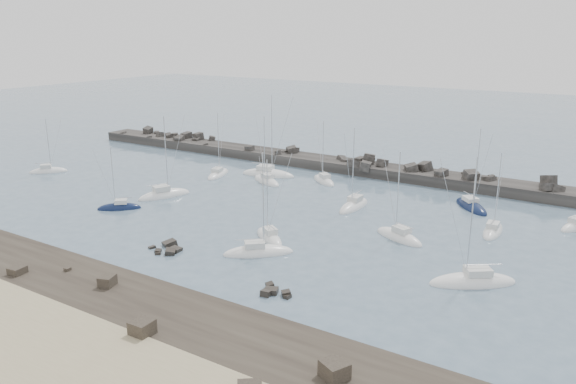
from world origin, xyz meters
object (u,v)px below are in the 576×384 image
object	(u,v)px
sailboat_4	(268,175)
sailboat_10	(493,231)
sailboat_9	(399,237)
sailboat_11	(473,282)
sailboat_0	(48,172)
sailboat_14	(267,181)
sailboat_13	(324,181)
sailboat_2	(119,208)
sailboat_8	(471,207)
sailboat_3	(164,196)
sailboat_5	(269,238)
sailboat_7	(258,253)
sailboat_6	(354,206)
sailboat_1	(218,175)

from	to	relation	value
sailboat_4	sailboat_10	distance (m)	42.35
sailboat_9	sailboat_11	distance (m)	14.03
sailboat_0	sailboat_11	size ratio (longest dim) A/B	0.74
sailboat_14	sailboat_11	bearing A→B (deg)	-28.21
sailboat_0	sailboat_13	bearing A→B (deg)	24.69
sailboat_2	sailboat_8	xyz separation A→B (m)	(43.67, 28.12, 0.00)
sailboat_3	sailboat_4	world-z (taller)	sailboat_4
sailboat_2	sailboat_10	distance (m)	52.42
sailboat_5	sailboat_9	distance (m)	16.39
sailboat_3	sailboat_7	world-z (taller)	sailboat_3
sailboat_10	sailboat_13	size ratio (longest dim) A/B	1.00
sailboat_4	sailboat_13	xyz separation A→B (m)	(10.67, 1.56, -0.01)
sailboat_9	sailboat_6	bearing A→B (deg)	140.39
sailboat_4	sailboat_7	xyz separation A→B (m)	(19.79, -31.15, -0.01)
sailboat_3	sailboat_13	world-z (taller)	sailboat_3
sailboat_0	sailboat_2	distance (m)	29.35
sailboat_10	sailboat_14	world-z (taller)	sailboat_14
sailboat_7	sailboat_8	size ratio (longest dim) A/B	1.02
sailboat_5	sailboat_13	bearing A→B (deg)	104.94
sailboat_8	sailboat_3	bearing A→B (deg)	-154.84
sailboat_7	sailboat_8	distance (m)	35.39
sailboat_3	sailboat_11	bearing A→B (deg)	-6.94
sailboat_1	sailboat_9	xyz separation A→B (m)	(39.64, -12.83, 0.02)
sailboat_10	sailboat_13	bearing A→B (deg)	161.21
sailboat_8	sailboat_10	size ratio (longest dim) A/B	1.14
sailboat_4	sailboat_5	distance (m)	31.94
sailboat_0	sailboat_9	size ratio (longest dim) A/B	0.89
sailboat_0	sailboat_3	bearing A→B (deg)	-0.13
sailboat_1	sailboat_2	bearing A→B (deg)	-89.40
sailboat_8	sailboat_11	xyz separation A→B (m)	(7.05, -26.03, 0.01)
sailboat_4	sailboat_6	world-z (taller)	sailboat_4
sailboat_6	sailboat_7	world-z (taller)	sailboat_7
sailboat_0	sailboat_4	distance (m)	40.73
sailboat_4	sailboat_11	xyz separation A→B (m)	(43.27, -25.84, -0.00)
sailboat_10	sailboat_14	size ratio (longest dim) A/B	0.92
sailboat_8	sailboat_11	distance (m)	26.97
sailboat_7	sailboat_10	distance (m)	31.02
sailboat_2	sailboat_13	size ratio (longest dim) A/B	0.89
sailboat_0	sailboat_4	world-z (taller)	sailboat_4
sailboat_4	sailboat_9	world-z (taller)	sailboat_4
sailboat_2	sailboat_8	size ratio (longest dim) A/B	0.78
sailboat_4	sailboat_10	size ratio (longest dim) A/B	1.39
sailboat_14	sailboat_1	bearing A→B (deg)	-175.34
sailboat_5	sailboat_11	bearing A→B (deg)	1.08
sailboat_1	sailboat_8	distance (m)	44.19
sailboat_7	sailboat_0	bearing A→B (deg)	168.36
sailboat_6	sailboat_7	size ratio (longest dim) A/B	0.99
sailboat_4	sailboat_9	bearing A→B (deg)	-28.77
sailboat_4	sailboat_7	world-z (taller)	sailboat_4
sailboat_0	sailboat_1	xyz separation A→B (m)	(27.94, 15.02, -0.01)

